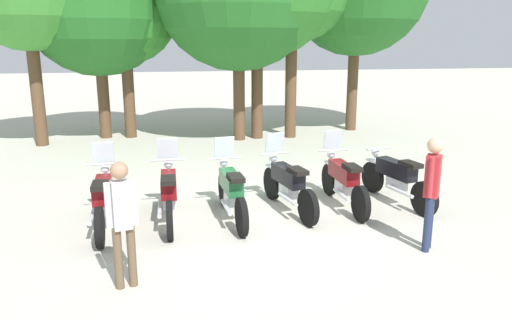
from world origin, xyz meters
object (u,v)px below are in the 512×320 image
Objects in this scene: motorcycle_3 at (288,184)px; motorcycle_4 at (343,180)px; tree_2 at (124,11)px; motorcycle_2 at (231,190)px; motorcycle_0 at (103,198)px; motorcycle_5 at (396,178)px; motorcycle_1 at (169,193)px; tree_1 at (96,1)px; person_0 at (122,216)px; person_1 at (432,185)px.

motorcycle_3 and motorcycle_4 have the same top height.
motorcycle_2 is at bearing -73.81° from tree_2.
motorcycle_3 is (3.24, 0.32, 0.00)m from motorcycle_0.
tree_2 reaches higher than motorcycle_3.
motorcycle_2 reaches higher than motorcycle_5.
motorcycle_1 is (1.08, 0.13, 0.00)m from motorcycle_0.
tree_1 is at bearing 4.25° from motorcycle_0.
motorcycle_2 is 1.32× the size of person_0.
motorcycle_2 is at bearing 95.36° from motorcycle_4.
motorcycle_3 is 1.09m from motorcycle_4.
tree_2 is at bearing 155.45° from person_1.
person_1 is (1.68, -2.06, 0.50)m from motorcycle_3.
motorcycle_1 is 1.08m from motorcycle_2.
person_0 is 10.81m from tree_1.
motorcycle_0 is 1.09m from motorcycle_1.
person_1 is 11.84m from tree_1.
motorcycle_0 is at bearing 83.75° from motorcycle_3.
motorcycle_3 is at bearing 118.26° from person_0.
motorcycle_3 is (1.08, 0.24, 0.00)m from motorcycle_2.
tree_2 reaches higher than motorcycle_1.
tree_1 reaches higher than motorcycle_2.
motorcycle_5 is at bearing -91.17° from motorcycle_4.
motorcycle_4 is (3.24, 0.24, 0.00)m from motorcycle_1.
motorcycle_5 is 10.01m from tree_2.
motorcycle_2 is 1.01× the size of motorcycle_3.
person_0 reaches higher than motorcycle_5.
motorcycle_0 is 3.25m from motorcycle_3.
tree_1 reaches higher than motorcycle_3.
motorcycle_4 is at bearing -85.79° from motorcycle_1.
tree_2 is at bearing 169.55° from person_0.
motorcycle_2 is at bearing 90.78° from motorcycle_3.
motorcycle_5 is at bearing -88.11° from motorcycle_0.
motorcycle_0 is 5.24m from person_1.
motorcycle_1 is at bearing -81.18° from tree_2.
motorcycle_4 is 1.32× the size of person_0.
motorcycle_5 is 1.30× the size of person_0.
motorcycle_4 is 1.02× the size of motorcycle_5.
motorcycle_2 is at bearing -92.86° from motorcycle_1.
motorcycle_0 is at bearing -161.48° from person_1.
tree_2 is (-0.67, 10.16, 2.96)m from person_0.
tree_1 reaches higher than motorcycle_0.
motorcycle_1 reaches higher than motorcycle_5.
tree_2 reaches higher than motorcycle_4.
tree_2 is at bearing 27.92° from motorcycle_4.
person_0 is at bearing -81.90° from tree_1.
motorcycle_2 and motorcycle_4 have the same top height.
motorcycle_2 is 3.34m from person_1.
motorcycle_5 is 0.38× the size of tree_2.
tree_2 reaches higher than person_1.
motorcycle_3 is 3.70m from person_0.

